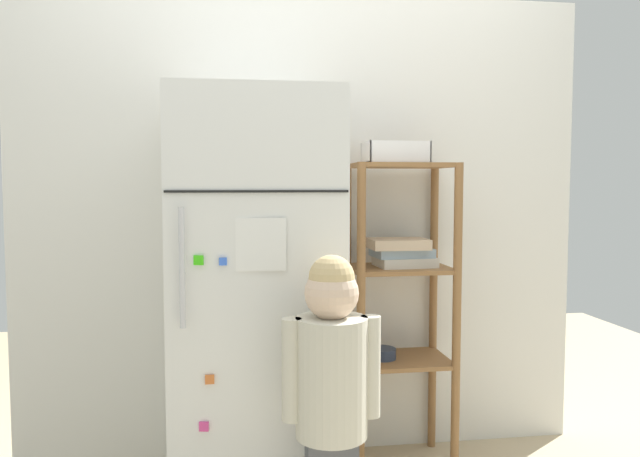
{
  "coord_description": "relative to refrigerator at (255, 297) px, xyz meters",
  "views": [
    {
      "loc": [
        -0.34,
        -2.38,
        1.22
      ],
      "look_at": [
        0.02,
        0.02,
        1.05
      ],
      "focal_mm": 34.6,
      "sensor_mm": 36.0,
      "label": 1
    }
  ],
  "objects": [
    {
      "name": "refrigerator",
      "position": [
        0.0,
        0.0,
        0.0
      ],
      "size": [
        0.63,
        0.68,
        1.57
      ],
      "color": "white",
      "rests_on": "ground"
    },
    {
      "name": "fruit_bin",
      "position": [
        0.61,
        0.15,
        0.57
      ],
      "size": [
        0.26,
        0.18,
        0.09
      ],
      "color": "white",
      "rests_on": "pantry_shelf_unit"
    },
    {
      "name": "kitchen_wall_back",
      "position": [
        0.24,
        0.35,
        0.25
      ],
      "size": [
        2.55,
        0.03,
        2.07
      ],
      "primitive_type": "cube",
      "color": "silver",
      "rests_on": "ground"
    },
    {
      "name": "child_standing",
      "position": [
        0.23,
        -0.48,
        -0.18
      ],
      "size": [
        0.32,
        0.24,
        1.0
      ],
      "color": "#4E5157",
      "rests_on": "ground"
    },
    {
      "name": "pantry_shelf_unit",
      "position": [
        0.63,
        0.15,
        0.02
      ],
      "size": [
        0.44,
        0.33,
        1.31
      ],
      "color": "olive",
      "rests_on": "ground"
    }
  ]
}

